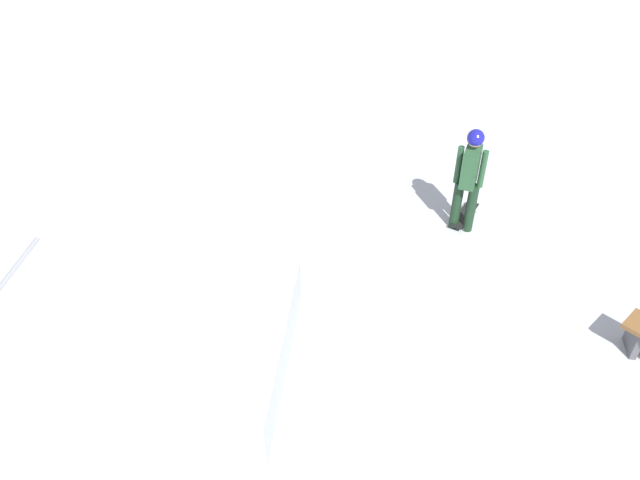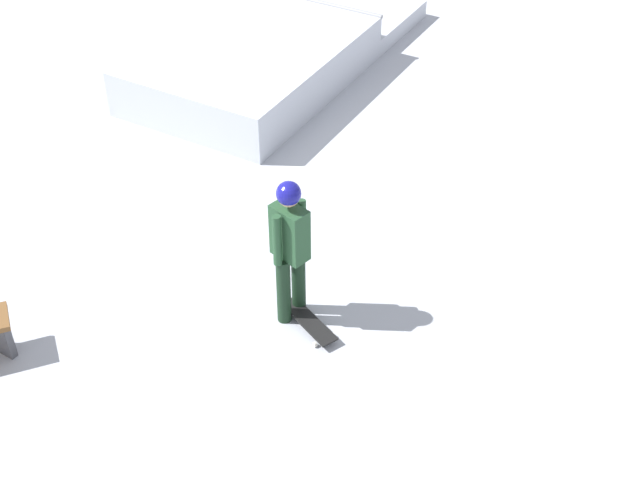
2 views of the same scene
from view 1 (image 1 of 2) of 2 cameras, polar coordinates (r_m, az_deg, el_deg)
The scene contains 4 objects.
ground_plane at distance 7.65m, azimuth -8.54°, elevation -12.08°, with size 60.00×60.00×0.00m, color #B2B7C1.
skate_ramp at distance 7.97m, azimuth -19.80°, elevation -8.57°, with size 5.49×2.78×0.74m.
skater at distance 9.36m, azimuth 13.72°, elevation 6.02°, with size 0.43×0.42×1.73m.
skateboard at distance 10.09m, azimuth 13.28°, elevation 2.29°, with size 0.50×0.81×0.09m.
Camera 1 is at (-1.81, 4.59, 5.85)m, focal length 34.43 mm.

